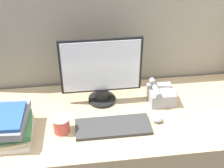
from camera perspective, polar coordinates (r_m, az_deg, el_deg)
cubicle_panel_rear at (r=2.15m, az=0.13°, el=3.22°), size 2.06×0.04×1.72m
desk at (r=2.15m, az=1.49°, el=-13.35°), size 1.66×0.72×0.76m
monitor at (r=1.88m, az=-1.98°, el=2.04°), size 0.49×0.17×0.43m
keyboard at (r=1.79m, az=0.16°, el=-7.80°), size 0.43×0.17×0.02m
mouse at (r=1.84m, az=8.38°, el=-6.50°), size 0.06×0.04×0.03m
coffee_cup at (r=1.77m, az=-9.25°, el=-7.32°), size 0.10×0.10×0.10m
book_stack at (r=1.79m, az=-18.40°, el=-7.26°), size 0.25×0.31×0.15m
desk_telephone at (r=1.99m, az=8.85°, el=-1.90°), size 0.15×0.18×0.12m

